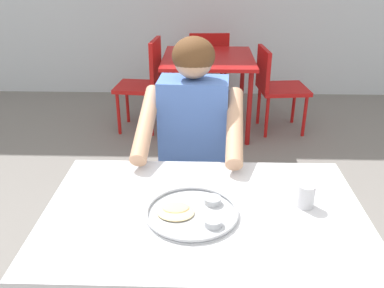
# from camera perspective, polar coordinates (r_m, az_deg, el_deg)

# --- Properties ---
(table_foreground) EXTENTS (1.17, 0.76, 0.73)m
(table_foreground) POSITION_cam_1_polar(r_m,az_deg,el_deg) (1.56, 1.69, -11.58)
(table_foreground) COLOR silver
(table_foreground) RESTS_ON ground
(thali_tray) EXTENTS (0.34, 0.34, 0.03)m
(thali_tray) POSITION_cam_1_polar(r_m,az_deg,el_deg) (1.48, 0.03, -9.49)
(thali_tray) COLOR #B7BABF
(thali_tray) RESTS_ON table_foreground
(drinking_cup) EXTENTS (0.06, 0.06, 0.09)m
(drinking_cup) POSITION_cam_1_polar(r_m,az_deg,el_deg) (1.57, 15.62, -6.88)
(drinking_cup) COLOR silver
(drinking_cup) RESTS_ON table_foreground
(chair_foreground) EXTENTS (0.45, 0.45, 0.85)m
(chair_foreground) POSITION_cam_1_polar(r_m,az_deg,el_deg) (2.32, 0.39, -2.90)
(chair_foreground) COLOR #3F3F44
(chair_foreground) RESTS_ON ground
(diner_foreground) EXTENTS (0.51, 0.57, 1.24)m
(diner_foreground) POSITION_cam_1_polar(r_m,az_deg,el_deg) (2.02, -0.02, 0.20)
(diner_foreground) COLOR #252525
(diner_foreground) RESTS_ON ground
(table_background_red) EXTENTS (0.84, 0.90, 0.71)m
(table_background_red) POSITION_cam_1_polar(r_m,az_deg,el_deg) (3.88, 2.32, 10.93)
(table_background_red) COLOR #B71414
(table_background_red) RESTS_ON ground
(chair_red_left) EXTENTS (0.43, 0.42, 0.88)m
(chair_red_left) POSITION_cam_1_polar(r_m,az_deg,el_deg) (3.90, -6.51, 8.94)
(chair_red_left) COLOR #B71412
(chair_red_left) RESTS_ON ground
(chair_red_right) EXTENTS (0.48, 0.46, 0.80)m
(chair_red_right) POSITION_cam_1_polar(r_m,az_deg,el_deg) (3.94, 11.55, 8.26)
(chair_red_right) COLOR red
(chair_red_right) RESTS_ON ground
(chair_red_far) EXTENTS (0.47, 0.45, 0.82)m
(chair_red_far) POSITION_cam_1_polar(r_m,az_deg,el_deg) (4.55, 2.26, 11.33)
(chair_red_far) COLOR #B61312
(chair_red_far) RESTS_ON ground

